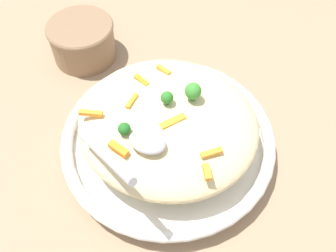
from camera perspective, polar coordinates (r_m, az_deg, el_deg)
name	(u,v)px	position (r m, az deg, el deg)	size (l,w,h in m)	color
ground_plane	(168,149)	(0.68, 0.00, -3.43)	(2.40, 2.40, 0.00)	#9E7F60
serving_bowl	(168,141)	(0.66, 0.00, -2.27)	(0.37, 0.37, 0.05)	white
pasta_mound	(168,123)	(0.62, 0.00, 0.44)	(0.30, 0.28, 0.08)	beige
carrot_piece_0	(207,172)	(0.53, 5.88, -6.90)	(0.02, 0.01, 0.01)	orange
carrot_piece_1	(211,153)	(0.55, 6.55, -4.02)	(0.03, 0.01, 0.01)	orange
carrot_piece_2	(173,121)	(0.57, 0.74, 0.69)	(0.04, 0.01, 0.01)	orange
carrot_piece_3	(132,101)	(0.60, -5.44, 3.76)	(0.03, 0.01, 0.01)	orange
carrot_piece_4	(91,113)	(0.60, -11.52, 1.91)	(0.04, 0.01, 0.01)	orange
carrot_piece_5	(142,81)	(0.63, -3.98, 6.82)	(0.03, 0.01, 0.01)	orange
carrot_piece_6	(164,70)	(0.65, -0.67, 8.42)	(0.03, 0.01, 0.01)	orange
carrot_piece_7	(119,149)	(0.55, -7.44, -3.40)	(0.03, 0.01, 0.01)	orange
broccoli_floret_0	(167,98)	(0.58, -0.15, 4.27)	(0.02, 0.02, 0.02)	#296820
broccoli_floret_1	(193,91)	(0.59, 3.79, 5.23)	(0.03, 0.03, 0.03)	#377928
broccoli_floret_2	(124,129)	(0.56, -6.58, -0.46)	(0.02, 0.02, 0.02)	#205B1C
serving_spoon	(135,147)	(0.53, -5.03, -3.16)	(0.13, 0.12, 0.08)	#B7B7BC
companion_bowl	(82,39)	(0.82, -12.75, 12.59)	(0.14, 0.14, 0.08)	#8C6B4C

